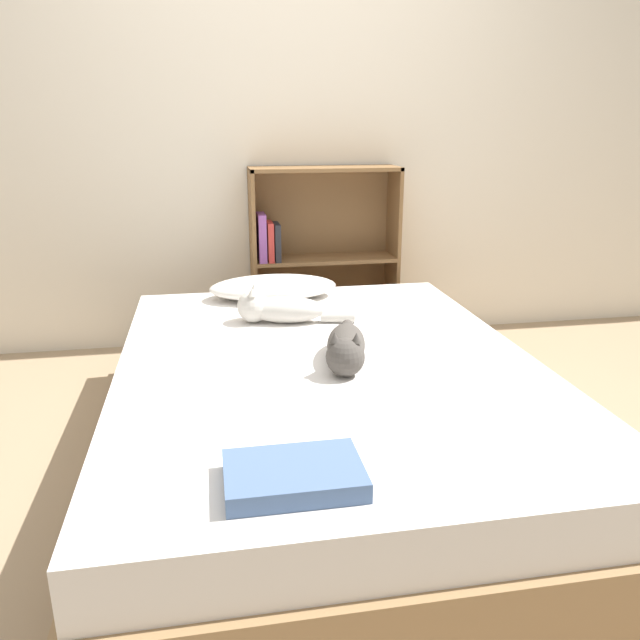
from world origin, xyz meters
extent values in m
plane|color=#997F60|center=(0.00, 0.00, 0.00)|extent=(8.00, 8.00, 0.00)
cube|color=silver|center=(0.00, 1.47, 1.25)|extent=(8.00, 0.06, 2.50)
cube|color=#99754C|center=(0.00, 0.00, 0.12)|extent=(1.54, 2.08, 0.24)
cube|color=silver|center=(0.00, 0.00, 0.33)|extent=(1.50, 2.02, 0.17)
ellipsoid|color=white|center=(-0.10, 0.85, 0.47)|extent=(0.62, 0.32, 0.11)
ellipsoid|color=beige|center=(-0.09, 0.46, 0.47)|extent=(0.35, 0.20, 0.11)
sphere|color=beige|center=(-0.23, 0.49, 0.48)|extent=(0.14, 0.14, 0.14)
cone|color=beige|center=(-0.24, 0.45, 0.56)|extent=(0.04, 0.04, 0.03)
cone|color=beige|center=(-0.22, 0.53, 0.56)|extent=(0.04, 0.04, 0.03)
cylinder|color=beige|center=(0.12, 0.42, 0.44)|extent=(0.15, 0.08, 0.05)
ellipsoid|color=#47423D|center=(0.06, -0.02, 0.47)|extent=(0.22, 0.38, 0.12)
sphere|color=#47423D|center=(0.03, -0.16, 0.48)|extent=(0.13, 0.13, 0.13)
cone|color=#47423D|center=(0.06, -0.17, 0.55)|extent=(0.04, 0.04, 0.03)
cone|color=#47423D|center=(-0.01, -0.15, 0.55)|extent=(0.04, 0.04, 0.03)
cylinder|color=#47423D|center=(0.12, 0.22, 0.44)|extent=(0.09, 0.17, 0.05)
cube|color=brown|center=(-0.17, 1.30, 0.50)|extent=(0.02, 0.26, 1.01)
cube|color=brown|center=(0.63, 1.30, 0.50)|extent=(0.02, 0.26, 1.01)
cube|color=brown|center=(0.23, 1.30, 0.01)|extent=(0.82, 0.26, 0.02)
cube|color=brown|center=(0.23, 1.30, 1.00)|extent=(0.82, 0.26, 0.02)
cube|color=brown|center=(0.23, 1.30, 0.50)|extent=(0.78, 0.26, 0.02)
cube|color=brown|center=(0.23, 1.42, 0.50)|extent=(0.82, 0.02, 1.01)
cube|color=#8C4C99|center=(-0.12, 1.26, 0.64)|extent=(0.04, 0.16, 0.26)
cube|color=#B7332D|center=(-0.08, 1.26, 0.62)|extent=(0.03, 0.16, 0.21)
cube|color=#232328|center=(-0.04, 1.26, 0.61)|extent=(0.03, 0.16, 0.20)
cube|color=#4C668E|center=(-0.24, -0.79, 0.44)|extent=(0.33, 0.22, 0.05)
camera|label=1|loc=(-0.41, -2.08, 1.24)|focal=35.00mm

